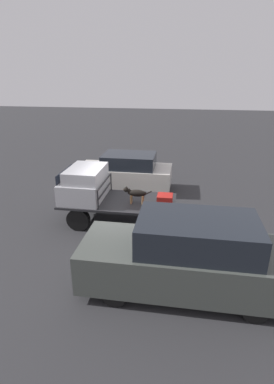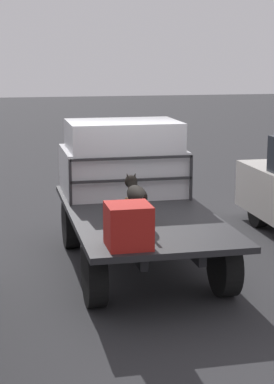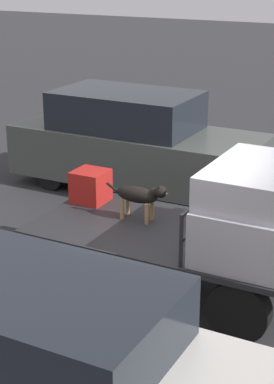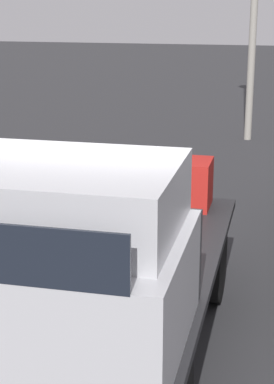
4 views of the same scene
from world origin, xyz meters
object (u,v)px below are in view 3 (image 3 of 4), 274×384
cargo_crate (91,186)px  parked_pickup_far (135,143)px  flatbed_truck (174,248)px  dog (141,196)px  parked_sedan (63,370)px

cargo_crate → parked_pickup_far: (-0.79, 3.01, -0.14)m
flatbed_truck → cargo_crate: bearing=163.5°
dog → parked_pickup_far: bearing=129.7°
cargo_crate → parked_sedan: bearing=-61.7°
cargo_crate → parked_sedan: parked_sedan is taller
parked_sedan → dog: bearing=108.6°
dog → parked_sedan: parked_sedan is taller
cargo_crate → dog: bearing=-16.7°
dog → parked_pickup_far: size_ratio=0.20×
flatbed_truck → parked_sedan: bearing=-83.3°
flatbed_truck → parked_sedan: (0.41, -3.47, 0.23)m
flatbed_truck → cargo_crate: size_ratio=8.02×
flatbed_truck → parked_pickup_far: (-2.53, 3.53, 0.36)m
dog → parked_pickup_far: 3.84m
flatbed_truck → cargo_crate: 1.88m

